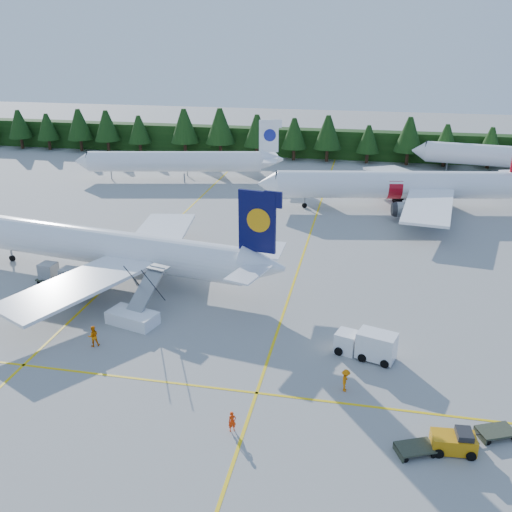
% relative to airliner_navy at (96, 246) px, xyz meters
% --- Properties ---
extents(ground, '(320.00, 320.00, 0.00)m').
position_rel_airliner_navy_xyz_m(ground, '(16.19, -12.72, -3.55)').
color(ground, '#9E9E99').
rests_on(ground, ground).
extents(taxi_stripe_a, '(0.25, 120.00, 0.01)m').
position_rel_airliner_navy_xyz_m(taxi_stripe_a, '(2.19, 7.28, -3.54)').
color(taxi_stripe_a, yellow).
rests_on(taxi_stripe_a, ground).
extents(taxi_stripe_b, '(0.25, 120.00, 0.01)m').
position_rel_airliner_navy_xyz_m(taxi_stripe_b, '(22.19, 7.28, -3.54)').
color(taxi_stripe_b, yellow).
rests_on(taxi_stripe_b, ground).
extents(taxi_stripe_cross, '(80.00, 0.25, 0.01)m').
position_rel_airliner_navy_xyz_m(taxi_stripe_cross, '(16.19, -18.72, -3.54)').
color(taxi_stripe_cross, yellow).
rests_on(taxi_stripe_cross, ground).
extents(treeline_hedge, '(220.00, 4.00, 6.00)m').
position_rel_airliner_navy_xyz_m(treeline_hedge, '(16.19, 69.28, -0.55)').
color(treeline_hedge, black).
rests_on(treeline_hedge, ground).
extents(airliner_navy, '(40.40, 33.00, 11.80)m').
position_rel_airliner_navy_xyz_m(airliner_navy, '(0.00, 0.00, 0.00)').
color(airliner_navy, white).
rests_on(airliner_navy, ground).
extents(airliner_red, '(42.23, 34.46, 12.36)m').
position_rel_airliner_navy_xyz_m(airliner_red, '(32.69, 33.24, 0.17)').
color(airliner_red, white).
rests_on(airliner_red, ground).
extents(airliner_far_left, '(37.27, 10.39, 10.94)m').
position_rel_airliner_navy_xyz_m(airliner_far_left, '(-6.85, 44.15, -0.12)').
color(airliner_far_left, white).
rests_on(airliner_far_left, ground).
extents(airstairs, '(5.23, 7.11, 4.27)m').
position_rel_airliner_navy_xyz_m(airstairs, '(8.47, -9.74, -2.62)').
color(airstairs, white).
rests_on(airstairs, ground).
extents(service_truck, '(5.46, 3.28, 2.48)m').
position_rel_airliner_navy_xyz_m(service_truck, '(30.30, -11.63, -2.32)').
color(service_truck, white).
rests_on(service_truck, ground).
extents(baggage_tug, '(2.99, 1.75, 1.54)m').
position_rel_airliner_navy_xyz_m(baggage_tug, '(36.38, -22.50, -2.79)').
color(baggage_tug, '#CB810B').
rests_on(baggage_tug, ground).
extents(dolly_train, '(8.47, 5.23, 0.15)m').
position_rel_airliner_navy_xyz_m(dolly_train, '(36.63, -21.82, -3.08)').
color(dolly_train, '#353B2B').
rests_on(dolly_train, ground).
extents(uld_pair, '(5.61, 2.95, 1.87)m').
position_rel_airliner_navy_xyz_m(uld_pair, '(-3.00, -3.27, -2.29)').
color(uld_pair, '#353B2B').
rests_on(uld_pair, ground).
extents(crew_a, '(0.68, 0.60, 1.55)m').
position_rel_airliner_navy_xyz_m(crew_a, '(21.39, -23.42, -2.77)').
color(crew_a, red).
rests_on(crew_a, ground).
extents(crew_b, '(1.21, 1.14, 1.97)m').
position_rel_airliner_navy_xyz_m(crew_b, '(6.60, -14.63, -2.56)').
color(crew_b, orange).
rests_on(crew_b, ground).
extents(crew_c, '(0.59, 0.82, 1.87)m').
position_rel_airliner_navy_xyz_m(crew_c, '(28.89, -17.04, -2.61)').
color(crew_c, orange).
rests_on(crew_c, ground).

